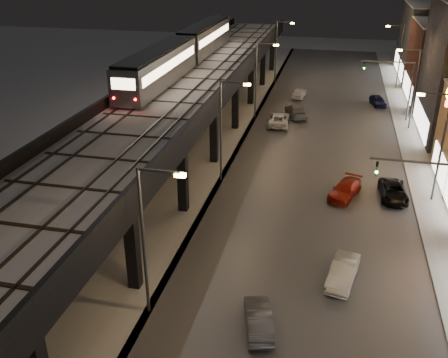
{
  "coord_description": "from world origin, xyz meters",
  "views": [
    {
      "loc": [
        8.51,
        -8.07,
        18.94
      ],
      "look_at": [
        1.89,
        20.91,
        5.0
      ],
      "focal_mm": 40.0,
      "sensor_mm": 36.0,
      "label": 1
    }
  ],
  "objects_px": {
    "car_mid_dark": "(296,111)",
    "car_onc_silver": "(343,273)",
    "car_far_white": "(299,93)",
    "car_onc_red": "(378,101)",
    "subway_train": "(185,50)",
    "car_near_white": "(259,320)",
    "car_onc_white": "(345,190)",
    "car_onc_dark": "(393,192)",
    "car_mid_silver": "(278,120)"
  },
  "relations": [
    {
      "from": "car_near_white",
      "to": "car_far_white",
      "type": "bearing_deg",
      "value": -101.92
    },
    {
      "from": "car_onc_white",
      "to": "car_mid_dark",
      "type": "bearing_deg",
      "value": 125.08
    },
    {
      "from": "car_near_white",
      "to": "car_mid_silver",
      "type": "relative_size",
      "value": 0.77
    },
    {
      "from": "car_near_white",
      "to": "car_onc_white",
      "type": "height_order",
      "value": "car_near_white"
    },
    {
      "from": "subway_train",
      "to": "car_onc_white",
      "type": "xyz_separation_m",
      "value": [
        18.55,
        -16.44,
        -7.67
      ]
    },
    {
      "from": "car_mid_dark",
      "to": "car_onc_silver",
      "type": "relative_size",
      "value": 1.24
    },
    {
      "from": "subway_train",
      "to": "car_mid_dark",
      "type": "xyz_separation_m",
      "value": [
        12.58,
        4.22,
        -7.57
      ]
    },
    {
      "from": "subway_train",
      "to": "car_onc_dark",
      "type": "height_order",
      "value": "subway_train"
    },
    {
      "from": "car_mid_silver",
      "to": "car_onc_dark",
      "type": "relative_size",
      "value": 1.11
    },
    {
      "from": "car_mid_dark",
      "to": "car_far_white",
      "type": "bearing_deg",
      "value": -104.26
    },
    {
      "from": "car_mid_dark",
      "to": "car_onc_silver",
      "type": "distance_m",
      "value": 33.01
    },
    {
      "from": "car_onc_silver",
      "to": "car_onc_red",
      "type": "bearing_deg",
      "value": 95.23
    },
    {
      "from": "car_mid_dark",
      "to": "car_onc_dark",
      "type": "height_order",
      "value": "car_mid_dark"
    },
    {
      "from": "car_onc_red",
      "to": "car_onc_white",
      "type": "bearing_deg",
      "value": -112.33
    },
    {
      "from": "car_far_white",
      "to": "car_onc_white",
      "type": "distance_m",
      "value": 29.7
    },
    {
      "from": "subway_train",
      "to": "car_onc_white",
      "type": "bearing_deg",
      "value": -41.54
    },
    {
      "from": "subway_train",
      "to": "car_onc_silver",
      "type": "bearing_deg",
      "value": -56.78
    },
    {
      "from": "subway_train",
      "to": "car_onc_red",
      "type": "height_order",
      "value": "subway_train"
    },
    {
      "from": "car_mid_silver",
      "to": "car_onc_red",
      "type": "height_order",
      "value": "car_mid_silver"
    },
    {
      "from": "car_onc_dark",
      "to": "car_onc_red",
      "type": "xyz_separation_m",
      "value": [
        0.08,
        27.02,
        0.02
      ]
    },
    {
      "from": "car_mid_silver",
      "to": "car_onc_red",
      "type": "distance_m",
      "value": 15.75
    },
    {
      "from": "car_mid_dark",
      "to": "car_onc_red",
      "type": "height_order",
      "value": "car_mid_dark"
    },
    {
      "from": "car_onc_white",
      "to": "car_onc_silver",
      "type": "bearing_deg",
      "value": -71.31
    },
    {
      "from": "car_onc_red",
      "to": "subway_train",
      "type": "bearing_deg",
      "value": -167.77
    },
    {
      "from": "car_near_white",
      "to": "car_onc_red",
      "type": "relative_size",
      "value": 1.03
    },
    {
      "from": "subway_train",
      "to": "car_far_white",
      "type": "distance_m",
      "value": 19.1
    },
    {
      "from": "car_onc_silver",
      "to": "car_onc_dark",
      "type": "height_order",
      "value": "car_onc_silver"
    },
    {
      "from": "car_mid_silver",
      "to": "car_onc_white",
      "type": "xyz_separation_m",
      "value": [
        7.67,
        -16.99,
        -0.07
      ]
    },
    {
      "from": "car_onc_silver",
      "to": "car_near_white",
      "type": "bearing_deg",
      "value": -118.42
    },
    {
      "from": "car_near_white",
      "to": "car_mid_dark",
      "type": "xyz_separation_m",
      "value": [
        -1.56,
        37.78,
        0.09
      ]
    },
    {
      "from": "car_far_white",
      "to": "car_onc_red",
      "type": "relative_size",
      "value": 1.04
    },
    {
      "from": "car_near_white",
      "to": "car_onc_white",
      "type": "distance_m",
      "value": 17.69
    },
    {
      "from": "car_onc_dark",
      "to": "car_near_white",
      "type": "bearing_deg",
      "value": -117.8
    },
    {
      "from": "car_far_white",
      "to": "car_onc_white",
      "type": "bearing_deg",
      "value": 107.86
    },
    {
      "from": "car_mid_dark",
      "to": "car_onc_dark",
      "type": "distance_m",
      "value": 22.35
    },
    {
      "from": "subway_train",
      "to": "car_near_white",
      "type": "relative_size",
      "value": 8.84
    },
    {
      "from": "car_far_white",
      "to": "car_mid_dark",
      "type": "bearing_deg",
      "value": 98.16
    },
    {
      "from": "car_mid_dark",
      "to": "car_onc_silver",
      "type": "xyz_separation_m",
      "value": [
        5.92,
        -32.47,
        -0.06
      ]
    },
    {
      "from": "car_onc_silver",
      "to": "car_onc_dark",
      "type": "xyz_separation_m",
      "value": [
        3.92,
        12.41,
        -0.04
      ]
    },
    {
      "from": "car_mid_silver",
      "to": "car_onc_silver",
      "type": "height_order",
      "value": "car_mid_silver"
    },
    {
      "from": "car_mid_silver",
      "to": "car_mid_dark",
      "type": "xyz_separation_m",
      "value": [
        1.69,
        3.67,
        0.03
      ]
    },
    {
      "from": "car_mid_dark",
      "to": "car_onc_red",
      "type": "bearing_deg",
      "value": -161.91
    },
    {
      "from": "car_mid_dark",
      "to": "car_onc_white",
      "type": "xyz_separation_m",
      "value": [
        5.98,
        -20.66,
        -0.1
      ]
    },
    {
      "from": "car_mid_dark",
      "to": "car_far_white",
      "type": "relative_size",
      "value": 1.28
    },
    {
      "from": "car_mid_dark",
      "to": "car_onc_white",
      "type": "distance_m",
      "value": 21.5
    },
    {
      "from": "car_onc_silver",
      "to": "subway_train",
      "type": "bearing_deg",
      "value": 134.25
    },
    {
      "from": "car_near_white",
      "to": "car_far_white",
      "type": "xyz_separation_m",
      "value": [
        -1.95,
        46.14,
        0.03
      ]
    },
    {
      "from": "car_onc_white",
      "to": "car_onc_red",
      "type": "height_order",
      "value": "car_onc_red"
    },
    {
      "from": "subway_train",
      "to": "car_mid_dark",
      "type": "relative_size",
      "value": 6.83
    },
    {
      "from": "car_onc_dark",
      "to": "car_onc_white",
      "type": "relative_size",
      "value": 1.04
    }
  ]
}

